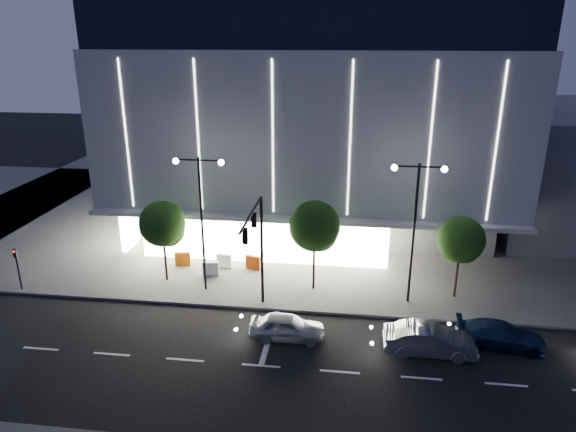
# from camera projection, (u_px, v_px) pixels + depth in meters

# --- Properties ---
(ground) EXTENTS (160.00, 160.00, 0.00)m
(ground) POSITION_uv_depth(u_px,v_px,m) (229.00, 346.00, 27.75)
(ground) COLOR black
(ground) RESTS_ON ground
(sidewalk_museum) EXTENTS (70.00, 40.00, 0.15)m
(sidewalk_museum) POSITION_uv_depth(u_px,v_px,m) (338.00, 208.00, 49.57)
(sidewalk_museum) COLOR #474747
(sidewalk_museum) RESTS_ON ground
(museum) EXTENTS (30.00, 25.80, 18.00)m
(museum) POSITION_uv_depth(u_px,v_px,m) (317.00, 114.00, 45.14)
(museum) COLOR #4C4C51
(museum) RESTS_ON ground
(traffic_mast) EXTENTS (0.33, 5.89, 7.07)m
(traffic_mast) POSITION_uv_depth(u_px,v_px,m) (257.00, 238.00, 29.07)
(traffic_mast) COLOR black
(traffic_mast) RESTS_ON ground
(street_lamp_west) EXTENTS (3.16, 0.36, 9.00)m
(street_lamp_west) POSITION_uv_depth(u_px,v_px,m) (201.00, 205.00, 31.71)
(street_lamp_west) COLOR black
(street_lamp_west) RESTS_ON ground
(street_lamp_east) EXTENTS (3.16, 0.36, 9.00)m
(street_lamp_east) POSITION_uv_depth(u_px,v_px,m) (415.00, 214.00, 30.18)
(street_lamp_east) COLOR black
(street_lamp_east) RESTS_ON ground
(ped_signal_far) EXTENTS (0.22, 0.24, 3.00)m
(ped_signal_far) POSITION_uv_depth(u_px,v_px,m) (17.00, 265.00, 33.09)
(ped_signal_far) COLOR black
(ped_signal_far) RESTS_ON ground
(tree_left) EXTENTS (3.02, 3.02, 5.72)m
(tree_left) POSITION_uv_depth(u_px,v_px,m) (163.00, 226.00, 33.66)
(tree_left) COLOR black
(tree_left) RESTS_ON ground
(tree_mid) EXTENTS (3.25, 3.25, 6.15)m
(tree_mid) POSITION_uv_depth(u_px,v_px,m) (315.00, 229.00, 32.38)
(tree_mid) COLOR black
(tree_mid) RESTS_ON ground
(tree_right) EXTENTS (2.91, 2.91, 5.51)m
(tree_right) POSITION_uv_depth(u_px,v_px,m) (461.00, 242.00, 31.47)
(tree_right) COLOR black
(tree_right) RESTS_ON ground
(car_lead) EXTENTS (4.18, 1.69, 1.42)m
(car_lead) POSITION_uv_depth(u_px,v_px,m) (287.00, 327.00, 28.26)
(car_lead) COLOR #AFB1B7
(car_lead) RESTS_ON ground
(car_second) EXTENTS (4.80, 1.71, 1.58)m
(car_second) POSITION_uv_depth(u_px,v_px,m) (430.00, 340.00, 26.90)
(car_second) COLOR #929599
(car_second) RESTS_ON ground
(car_third) EXTENTS (4.81, 2.36, 1.35)m
(car_third) POSITION_uv_depth(u_px,v_px,m) (501.00, 335.00, 27.59)
(car_third) COLOR #13264A
(car_third) RESTS_ON ground
(barrier_a) EXTENTS (1.12, 0.41, 1.00)m
(barrier_a) POSITION_uv_depth(u_px,v_px,m) (183.00, 259.00, 36.97)
(barrier_a) COLOR orange
(barrier_a) RESTS_ON sidewalk_museum
(barrier_b) EXTENTS (1.13, 0.44, 1.00)m
(barrier_b) POSITION_uv_depth(u_px,v_px,m) (211.00, 269.00, 35.38)
(barrier_b) COLOR silver
(barrier_b) RESTS_ON sidewalk_museum
(barrier_c) EXTENTS (1.13, 0.53, 1.00)m
(barrier_c) POSITION_uv_depth(u_px,v_px,m) (253.00, 262.00, 36.37)
(barrier_c) COLOR #CA450B
(barrier_c) RESTS_ON sidewalk_museum
(barrier_d) EXTENTS (1.13, 0.42, 1.00)m
(barrier_d) POSITION_uv_depth(u_px,v_px,m) (224.00, 261.00, 36.64)
(barrier_d) COLOR silver
(barrier_d) RESTS_ON sidewalk_museum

